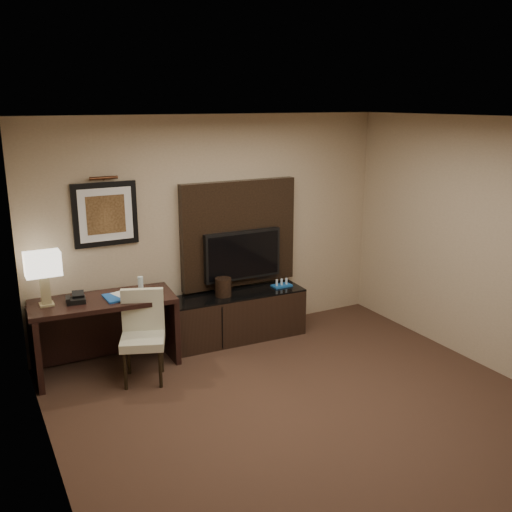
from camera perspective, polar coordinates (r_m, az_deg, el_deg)
floor at (r=5.39m, az=7.39°, el=-16.81°), size 4.50×5.00×0.01m
ceiling at (r=4.57m, az=8.56°, el=13.29°), size 4.50×5.00×0.01m
wall_back at (r=6.92m, az=-4.19°, el=2.74°), size 4.50×0.01×2.70m
wall_left at (r=4.01m, az=-19.51°, el=-7.57°), size 0.01×5.00×2.70m
desk at (r=6.44m, az=-14.85°, el=-7.54°), size 1.56×0.77×0.81m
credenza at (r=7.02m, az=-2.04°, el=-6.06°), size 1.73×0.54×0.59m
tv_wall_panel at (r=7.00m, az=-1.73°, el=2.27°), size 1.50×0.12×1.30m
tv at (r=6.98m, az=-1.36°, el=0.10°), size 1.00×0.08×0.60m
artwork at (r=6.44m, az=-14.84°, el=4.06°), size 0.70×0.04×0.70m
picture_light at (r=6.34m, az=-15.00°, el=7.55°), size 0.04×0.04×0.30m
desk_chair at (r=6.06m, az=-11.26°, el=-8.22°), size 0.59×0.63×0.92m
table_lamp at (r=6.20m, az=-20.41°, el=-2.31°), size 0.36×0.25×0.54m
desk_phone at (r=6.25m, az=-17.57°, el=-4.04°), size 0.22×0.20×0.10m
blue_folder at (r=6.28m, az=-13.84°, el=-4.04°), size 0.24×0.31×0.02m
book at (r=6.26m, az=-13.90°, el=-3.05°), size 0.17×0.08×0.24m
water_bottle at (r=6.41m, az=-11.46°, el=-2.79°), size 0.06×0.06×0.17m
ice_bucket at (r=6.81m, az=-3.30°, el=-3.12°), size 0.22×0.22×0.22m
minibar_tray at (r=7.17m, az=2.57°, el=-2.71°), size 0.25×0.16×0.09m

